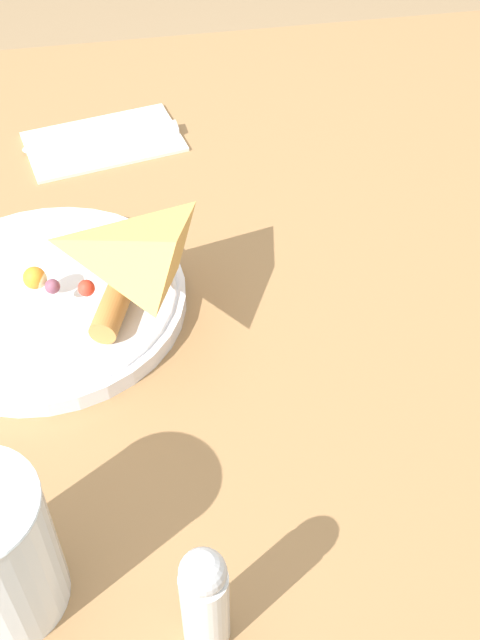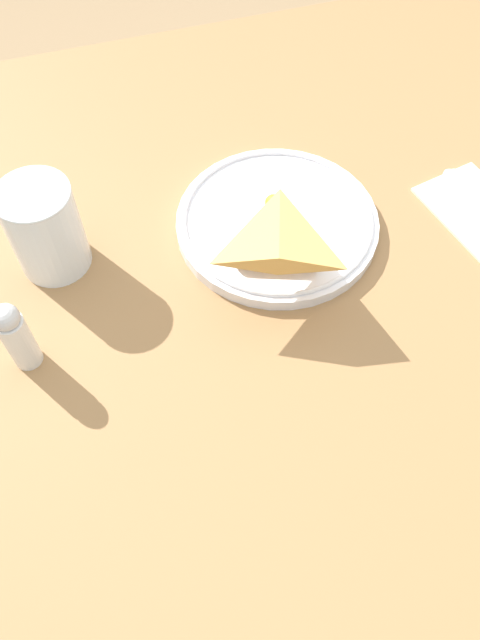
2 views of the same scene
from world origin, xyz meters
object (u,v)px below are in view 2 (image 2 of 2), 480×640
(plate_pizza, at_px, (277,223))
(salt_shaker, at_px, (16,335))
(milk_glass, at_px, (46,231))
(dining_table, at_px, (345,347))

(plate_pizza, xyz_separation_m, salt_shaker, (-0.09, 0.32, 0.04))
(plate_pizza, distance_m, milk_glass, 0.27)
(dining_table, xyz_separation_m, plate_pizza, (0.13, 0.05, 0.12))
(dining_table, height_order, milk_glass, milk_glass)
(salt_shaker, bearing_deg, milk_glass, -20.98)
(milk_glass, distance_m, salt_shaker, 0.14)
(dining_table, xyz_separation_m, milk_glass, (0.16, 0.32, 0.16))
(dining_table, bearing_deg, milk_glass, 63.17)
(plate_pizza, bearing_deg, dining_table, -157.29)
(milk_glass, bearing_deg, dining_table, -116.83)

